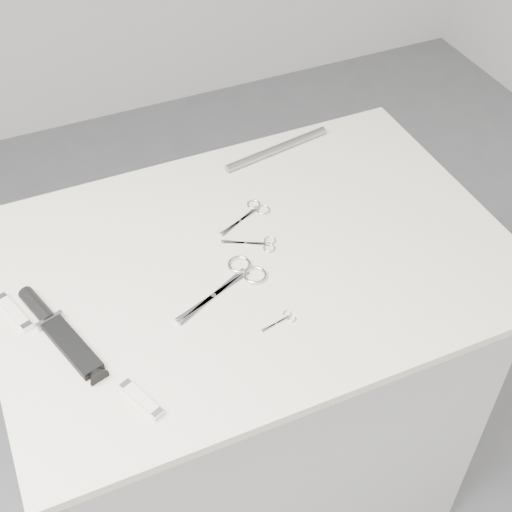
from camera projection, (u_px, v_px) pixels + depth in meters
name	position (u px, v px, depth m)	size (l,w,h in m)	color
ground	(253.00, 488.00, 2.02)	(4.00, 4.00, 0.01)	slate
plinth	(253.00, 396.00, 1.70)	(0.90, 0.60, 0.90)	#B4B4B2
display_board	(252.00, 260.00, 1.38)	(1.00, 0.70, 0.02)	beige
large_shears	(235.00, 279.00, 1.33)	(0.20, 0.12, 0.01)	silver
embroidery_scissors_a	(251.00, 213.00, 1.46)	(0.13, 0.08, 0.00)	silver
embroidery_scissors_b	(258.00, 244.00, 1.40)	(0.10, 0.07, 0.00)	silver
tiny_scissors	(282.00, 320.00, 1.26)	(0.07, 0.03, 0.00)	silver
sheathed_knife	(56.00, 327.00, 1.24)	(0.10, 0.24, 0.03)	black
pocket_knife_a	(14.00, 312.00, 1.27)	(0.05, 0.10, 0.01)	silver
pocket_knife_b	(141.00, 399.00, 1.14)	(0.05, 0.09, 0.01)	silver
metal_rail	(277.00, 149.00, 1.61)	(0.02, 0.02, 0.27)	gray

